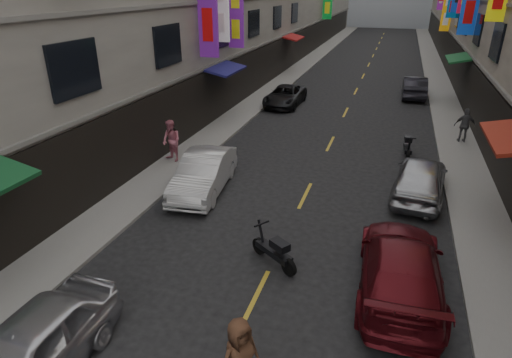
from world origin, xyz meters
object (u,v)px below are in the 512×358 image
Objects in this scene: car_left_far at (285,96)px; pedestrian_crossing at (240,357)px; scooter_far_right at (408,147)px; car_left_near at (29,352)px; car_left_mid at (204,173)px; car_right_mid at (420,178)px; car_right_far at (414,87)px; pedestrian_lfar at (171,141)px; pedestrian_rfar at (465,125)px; scooter_crossing at (274,251)px; car_right_near at (401,268)px.

pedestrian_crossing is (4.56, -21.18, 0.24)m from car_left_far.
scooter_far_right is 14.48m from pedestrian_crossing.
car_left_near is 22.21m from car_left_far.
car_left_mid is 1.02× the size of car_right_mid.
car_right_far reaches higher than car_left_near.
scooter_far_right is 4.23m from car_right_mid.
scooter_far_right is 0.43× the size of car_left_near.
car_right_far is (8.00, 4.90, 0.10)m from car_left_far.
car_right_far is 2.40× the size of pedestrian_lfar.
scooter_far_right is 1.04× the size of pedestrian_crossing.
pedestrian_lfar is (-2.24, -11.13, 0.41)m from car_left_far.
pedestrian_rfar is 0.97× the size of pedestrian_crossing.
car_right_mid is at bearing 92.43° from scooter_far_right.
scooter_far_right is at bearing 38.08° from pedestrian_rfar.
scooter_crossing is 0.35× the size of car_left_mid.
car_right_far is (7.77, 18.16, -0.01)m from car_left_mid.
car_left_far is 1.02× the size of car_right_far.
car_right_near is at bearing 90.38° from car_right_mid.
pedestrian_crossing reaches higher than car_right_mid.
car_right_far is 9.64m from pedestrian_rfar.
car_left_far is (-0.56, 22.20, -0.10)m from car_left_near.
car_left_mid is 8.03m from car_right_mid.
car_left_mid is 3.27m from pedestrian_lfar.
pedestrian_crossing is (6.79, -10.05, -0.17)m from pedestrian_lfar.
scooter_far_right is 0.40× the size of car_left_far.
car_right_far is (0.60, 22.03, -0.00)m from car_right_near.
car_right_near is 1.15× the size of car_right_mid.
pedestrian_lfar is at bearing -100.20° from car_left_far.
car_right_far is 19.02m from pedestrian_lfar.
car_right_near is 2.73× the size of pedestrian_lfar.
pedestrian_lfar reaches higher than car_right_near.
pedestrian_rfar is (2.18, 6.75, 0.21)m from car_right_mid.
pedestrian_lfar is at bearing 56.65° from car_right_far.
pedestrian_lfar reaches higher than car_right_mid.
car_right_mid is at bearing 56.26° from car_left_near.
car_right_mid is 7.09m from pedestrian_rfar.
car_left_near reaches higher than scooter_crossing.
car_right_far is (0.40, 11.94, 0.28)m from scooter_far_right.
car_right_mid is at bearing -53.39° from car_left_far.
pedestrian_rfar is (9.95, 8.77, 0.23)m from car_left_mid.
scooter_far_right is 11.95m from car_right_far.
scooter_crossing is at bearing 56.44° from car_left_near.
car_left_mid is (-7.37, -6.22, 0.29)m from scooter_far_right.
car_left_far is 9.38m from car_right_far.
pedestrian_lfar is (-2.46, 2.13, 0.30)m from car_left_mid.
car_left_far is (-0.23, 13.26, -0.11)m from car_left_mid.
car_left_mid is 2.43× the size of pedestrian_lfar.
car_left_far is at bearing -48.36° from car_right_mid.
scooter_far_right is 0.41× the size of car_right_far.
car_right_near is at bearing -0.18° from pedestrian_crossing.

